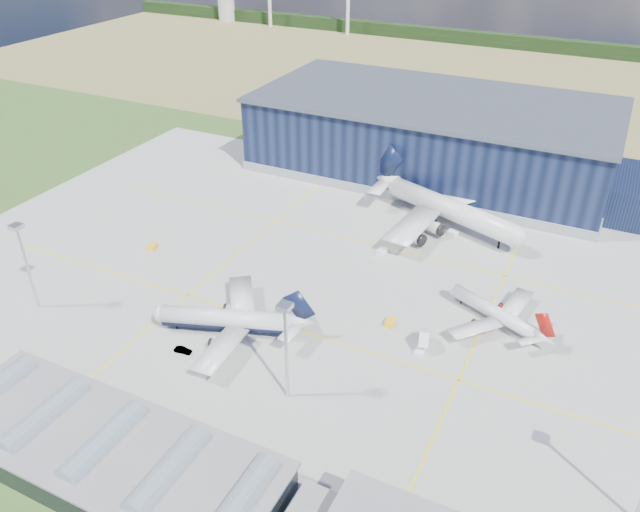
{
  "coord_description": "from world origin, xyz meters",
  "views": [
    {
      "loc": [
        57.45,
        -111.3,
        90.28
      ],
      "look_at": [
        -1.89,
        8.91,
        9.1
      ],
      "focal_mm": 35.0,
      "sensor_mm": 36.0,
      "label": 1
    }
  ],
  "objects_px": {
    "gse_tug_a": "(152,247)",
    "gse_tug_b": "(390,323)",
    "light_mast_west": "(24,253)",
    "airliner_navy": "(225,310)",
    "airliner_widebody": "(451,199)",
    "airstair": "(424,342)",
    "gse_tug_c": "(438,212)",
    "gse_cart_a": "(382,251)",
    "gse_cart_b": "(453,233)",
    "car_a": "(286,475)",
    "light_mast_center": "(286,336)",
    "hangar": "(440,140)",
    "car_b": "(183,350)",
    "airliner_red": "(494,306)"
  },
  "relations": [
    {
      "from": "hangar",
      "to": "gse_cart_b",
      "type": "xyz_separation_m",
      "value": [
        18.55,
        -44.14,
        -10.99
      ]
    },
    {
      "from": "gse_tug_a",
      "to": "gse_tug_b",
      "type": "xyz_separation_m",
      "value": [
        73.34,
        -3.28,
        -0.01
      ]
    },
    {
      "from": "airliner_red",
      "to": "light_mast_center",
      "type": "bearing_deg",
      "value": 78.19
    },
    {
      "from": "light_mast_west",
      "to": "gse_tug_a",
      "type": "xyz_separation_m",
      "value": [
        6.9,
        34.74,
        -14.75
      ]
    },
    {
      "from": "gse_tug_a",
      "to": "airliner_widebody",
      "type": "bearing_deg",
      "value": 20.48
    },
    {
      "from": "light_mast_west",
      "to": "airliner_navy",
      "type": "height_order",
      "value": "light_mast_west"
    },
    {
      "from": "gse_cart_b",
      "to": "airstair",
      "type": "relative_size",
      "value": 0.54
    },
    {
      "from": "light_mast_center",
      "to": "airstair",
      "type": "distance_m",
      "value": 36.16
    },
    {
      "from": "light_mast_west",
      "to": "car_b",
      "type": "relative_size",
      "value": 5.79
    },
    {
      "from": "light_mast_center",
      "to": "gse_tug_b",
      "type": "xyz_separation_m",
      "value": [
        10.23,
        31.45,
        -14.76
      ]
    },
    {
      "from": "gse_tug_b",
      "to": "gse_tug_c",
      "type": "bearing_deg",
      "value": 93.15
    },
    {
      "from": "airliner_navy",
      "to": "airliner_widebody",
      "type": "height_order",
      "value": "airliner_widebody"
    },
    {
      "from": "airliner_navy",
      "to": "car_b",
      "type": "height_order",
      "value": "airliner_navy"
    },
    {
      "from": "light_mast_center",
      "to": "car_a",
      "type": "relative_size",
      "value": 5.98
    },
    {
      "from": "airliner_widebody",
      "to": "gse_cart_a",
      "type": "relative_size",
      "value": 17.5
    },
    {
      "from": "airliner_widebody",
      "to": "car_a",
      "type": "xyz_separation_m",
      "value": [
        0.84,
        -103.0,
        -8.6
      ]
    },
    {
      "from": "light_mast_west",
      "to": "airliner_widebody",
      "type": "xyz_separation_m",
      "value": [
        78.68,
        85.0,
        -6.18
      ]
    },
    {
      "from": "gse_cart_a",
      "to": "hangar",
      "type": "bearing_deg",
      "value": 104.86
    },
    {
      "from": "hangar",
      "to": "airliner_widebody",
      "type": "distance_m",
      "value": 42.92
    },
    {
      "from": "light_mast_west",
      "to": "gse_tug_a",
      "type": "distance_m",
      "value": 38.36
    },
    {
      "from": "airliner_widebody",
      "to": "car_b",
      "type": "xyz_separation_m",
      "value": [
        -36.18,
        -83.39,
        -8.6
      ]
    },
    {
      "from": "gse_cart_a",
      "to": "gse_cart_b",
      "type": "distance_m",
      "value": 24.47
    },
    {
      "from": "gse_tug_b",
      "to": "car_b",
      "type": "bearing_deg",
      "value": -145.12
    },
    {
      "from": "light_mast_center",
      "to": "airliner_widebody",
      "type": "bearing_deg",
      "value": 84.17
    },
    {
      "from": "car_b",
      "to": "airstair",
      "type": "bearing_deg",
      "value": -69.86
    },
    {
      "from": "gse_tug_a",
      "to": "airstair",
      "type": "height_order",
      "value": "airstair"
    },
    {
      "from": "hangar",
      "to": "airstair",
      "type": "bearing_deg",
      "value": -74.53
    },
    {
      "from": "airliner_navy",
      "to": "car_a",
      "type": "bearing_deg",
      "value": 117.42
    },
    {
      "from": "light_mast_center",
      "to": "gse_tug_c",
      "type": "relative_size",
      "value": 8.14
    },
    {
      "from": "gse_cart_a",
      "to": "car_a",
      "type": "bearing_deg",
      "value": -69.08
    },
    {
      "from": "airliner_widebody",
      "to": "gse_tug_b",
      "type": "distance_m",
      "value": 54.25
    },
    {
      "from": "airliner_navy",
      "to": "gse_cart_b",
      "type": "height_order",
      "value": "airliner_navy"
    },
    {
      "from": "airliner_navy",
      "to": "gse_cart_b",
      "type": "distance_m",
      "value": 76.77
    },
    {
      "from": "car_a",
      "to": "airliner_navy",
      "type": "bearing_deg",
      "value": 66.72
    },
    {
      "from": "airstair",
      "to": "gse_tug_c",
      "type": "bearing_deg",
      "value": 90.0
    },
    {
      "from": "hangar",
      "to": "airliner_red",
      "type": "bearing_deg",
      "value": -64.6
    },
    {
      "from": "gse_tug_a",
      "to": "gse_cart_a",
      "type": "relative_size",
      "value": 1.01
    },
    {
      "from": "airliner_widebody",
      "to": "gse_cart_b",
      "type": "height_order",
      "value": "airliner_widebody"
    },
    {
      "from": "gse_tug_c",
      "to": "car_b",
      "type": "distance_m",
      "value": 95.46
    },
    {
      "from": "airstair",
      "to": "car_a",
      "type": "relative_size",
      "value": 1.4
    },
    {
      "from": "car_a",
      "to": "airstair",
      "type": "bearing_deg",
      "value": 6.76
    },
    {
      "from": "airliner_widebody",
      "to": "car_a",
      "type": "height_order",
      "value": "airliner_widebody"
    },
    {
      "from": "gse_tug_a",
      "to": "airstair",
      "type": "distance_m",
      "value": 83.39
    },
    {
      "from": "gse_tug_b",
      "to": "gse_cart_b",
      "type": "relative_size",
      "value": 1.08
    },
    {
      "from": "gse_cart_a",
      "to": "gse_cart_b",
      "type": "relative_size",
      "value": 1.12
    },
    {
      "from": "gse_tug_b",
      "to": "gse_cart_b",
      "type": "height_order",
      "value": "gse_tug_b"
    },
    {
      "from": "airliner_navy",
      "to": "airstair",
      "type": "xyz_separation_m",
      "value": [
        42.57,
        14.8,
        -4.6
      ]
    },
    {
      "from": "hangar",
      "to": "airliner_widebody",
      "type": "relative_size",
      "value": 2.55
    },
    {
      "from": "light_mast_west",
      "to": "gse_tug_c",
      "type": "bearing_deg",
      "value": 51.49
    },
    {
      "from": "airliner_navy",
      "to": "gse_cart_b",
      "type": "xyz_separation_m",
      "value": [
        34.02,
        68.58,
        -5.7
      ]
    }
  ]
}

